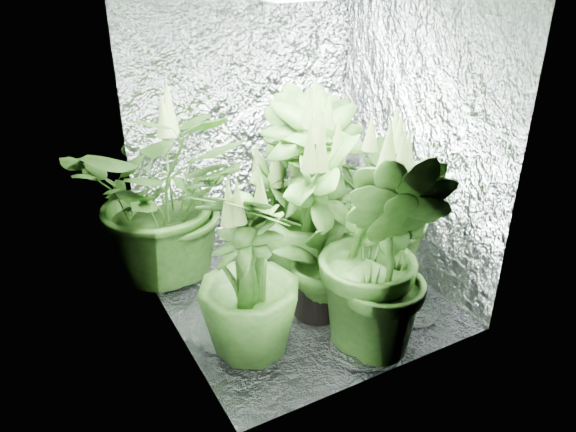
% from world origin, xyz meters
% --- Properties ---
extents(ground, '(1.60, 1.60, 0.00)m').
position_xyz_m(ground, '(0.00, 0.00, 0.00)').
color(ground, white).
rests_on(ground, ground).
extents(walls, '(1.62, 1.62, 2.00)m').
position_xyz_m(walls, '(0.00, 0.00, 1.00)').
color(walls, white).
rests_on(walls, ground).
extents(plant_a, '(1.39, 1.39, 1.29)m').
position_xyz_m(plant_a, '(-0.64, 0.64, 0.61)').
color(plant_a, black).
rests_on(plant_a, ground).
extents(plant_b, '(0.64, 0.64, 0.95)m').
position_xyz_m(plant_b, '(-0.04, 0.31, 0.43)').
color(plant_b, black).
rests_on(plant_b, ground).
extents(plant_c, '(0.87, 0.87, 1.27)m').
position_xyz_m(plant_c, '(0.25, 0.37, 0.60)').
color(plant_c, black).
rests_on(plant_c, ground).
extents(plant_d, '(0.78, 0.78, 1.07)m').
position_xyz_m(plant_d, '(-0.50, -0.31, 0.50)').
color(plant_d, black).
rests_on(plant_d, ground).
extents(plant_e, '(1.04, 1.04, 1.21)m').
position_xyz_m(plant_e, '(0.41, -0.11, 0.58)').
color(plant_e, black).
rests_on(plant_e, ground).
extents(plant_f, '(0.79, 0.79, 1.21)m').
position_xyz_m(plant_f, '(0.01, -0.18, 0.56)').
color(plant_f, black).
rests_on(plant_f, ground).
extents(plant_g, '(0.90, 0.90, 1.29)m').
position_xyz_m(plant_g, '(0.11, -0.61, 0.60)').
color(plant_g, black).
rests_on(plant_g, ground).
extents(plant_h, '(0.77, 0.77, 1.29)m').
position_xyz_m(plant_h, '(0.13, 0.11, 0.61)').
color(plant_h, black).
rests_on(plant_h, ground).
extents(circulation_fan, '(0.18, 0.28, 0.34)m').
position_xyz_m(circulation_fan, '(0.61, 0.58, 0.14)').
color(circulation_fan, black).
rests_on(circulation_fan, ground).
extents(plant_label, '(0.05, 0.05, 0.08)m').
position_xyz_m(plant_label, '(0.18, -0.64, 0.30)').
color(plant_label, white).
rests_on(plant_label, plant_g).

